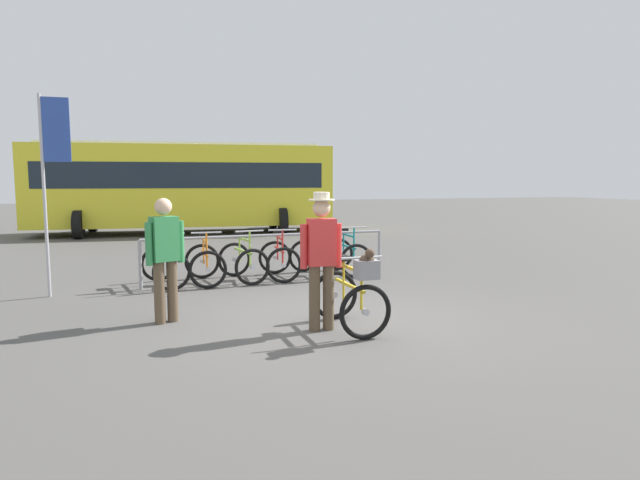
% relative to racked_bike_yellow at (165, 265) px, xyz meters
% --- Properties ---
extents(ground_plane, '(80.00, 80.00, 0.00)m').
position_rel_racked_bike_yellow_xyz_m(ground_plane, '(2.11, -3.20, -0.37)').
color(ground_plane, '#514F4C').
extents(bike_rack_rail, '(4.60, 0.30, 0.88)m').
position_rel_racked_bike_yellow_xyz_m(bike_rack_rail, '(1.86, -0.08, 0.33)').
color(bike_rack_rail, '#99999E').
rests_on(bike_rack_rail, ground).
extents(racked_bike_yellow, '(0.85, 1.19, 0.97)m').
position_rel_racked_bike_yellow_xyz_m(racked_bike_yellow, '(0.00, 0.00, 0.00)').
color(racked_bike_yellow, black).
rests_on(racked_bike_yellow, ground).
extents(racked_bike_orange, '(0.66, 1.12, 0.98)m').
position_rel_racked_bike_yellow_xyz_m(racked_bike_orange, '(0.70, 0.04, 0.00)').
color(racked_bike_orange, black).
rests_on(racked_bike_orange, ground).
extents(racked_bike_lime, '(0.83, 1.19, 0.97)m').
position_rel_racked_bike_yellow_xyz_m(racked_bike_lime, '(1.40, 0.07, 0.00)').
color(racked_bike_lime, black).
rests_on(racked_bike_lime, ground).
extents(racked_bike_red, '(0.73, 1.13, 0.97)m').
position_rel_racked_bike_yellow_xyz_m(racked_bike_red, '(2.10, 0.11, 0.00)').
color(racked_bike_red, black).
rests_on(racked_bike_red, ground).
extents(racked_bike_blue, '(0.77, 1.18, 0.98)m').
position_rel_racked_bike_yellow_xyz_m(racked_bike_blue, '(2.80, 0.15, 0.00)').
color(racked_bike_blue, black).
rests_on(racked_bike_blue, ground).
extents(racked_bike_teal, '(0.66, 1.09, 0.97)m').
position_rel_racked_bike_yellow_xyz_m(racked_bike_teal, '(3.49, 0.19, 0.00)').
color(racked_bike_teal, black).
rests_on(racked_bike_teal, ground).
extents(featured_bicycle, '(0.69, 1.22, 1.09)m').
position_rel_racked_bike_yellow_xyz_m(featured_bicycle, '(2.11, -3.71, 0.12)').
color(featured_bicycle, black).
rests_on(featured_bicycle, ground).
extents(person_with_featured_bike, '(0.53, 0.32, 1.72)m').
position_rel_racked_bike_yellow_xyz_m(person_with_featured_bike, '(1.76, -3.54, 0.58)').
color(person_with_featured_bike, brown).
rests_on(person_with_featured_bike, ground).
extents(pedestrian_with_backpack, '(0.49, 0.42, 1.64)m').
position_rel_racked_bike_yellow_xyz_m(pedestrian_with_backpack, '(-0.08, -2.55, 0.57)').
color(pedestrian_with_backpack, brown).
rests_on(pedestrian_with_backpack, ground).
extents(bus_distant, '(10.18, 3.97, 3.08)m').
position_rel_racked_bike_yellow_xyz_m(bus_distant, '(1.03, 9.68, 1.37)').
color(bus_distant, yellow).
rests_on(bus_distant, ground).
extents(banner_flag, '(0.45, 0.05, 3.20)m').
position_rel_racked_bike_yellow_xyz_m(banner_flag, '(-1.67, -0.36, 1.86)').
color(banner_flag, '#B2B2B7').
rests_on(banner_flag, ground).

